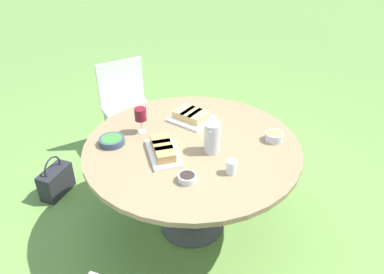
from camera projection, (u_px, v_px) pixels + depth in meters
The scene contains 12 objects.
ground_plane at pixel (192, 224), 2.90m from camera, with size 40.00×40.00×0.00m, color #668E42.
dining_table at pixel (192, 155), 2.55m from camera, with size 1.45×1.45×0.74m.
chair_near_left at pixel (127, 102), 3.51m from camera, with size 0.61×0.60×0.89m.
water_pitcher at pixel (212, 138), 2.38m from camera, with size 0.11×0.11×0.21m.
wine_glass at pixel (141, 115), 2.57m from camera, with size 0.08×0.08×0.18m.
platter_bread_main at pixel (163, 150), 2.39m from camera, with size 0.39×0.35×0.08m.
platter_charcuterie at pixel (191, 116), 2.76m from camera, with size 0.31×0.34×0.07m.
bowl_fries at pixel (274, 136), 2.53m from camera, with size 0.12×0.12×0.06m.
bowl_salad at pixel (112, 141), 2.50m from camera, with size 0.17×0.17×0.04m.
bowl_olives at pixel (187, 177), 2.17m from camera, with size 0.11×0.11×0.04m.
cup_water_near at pixel (231, 167), 2.22m from camera, with size 0.06×0.06×0.09m.
handbag at pixel (56, 181), 3.15m from camera, with size 0.30×0.14×0.37m.
Camera 1 is at (1.94, 0.76, 2.13)m, focal length 35.00 mm.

